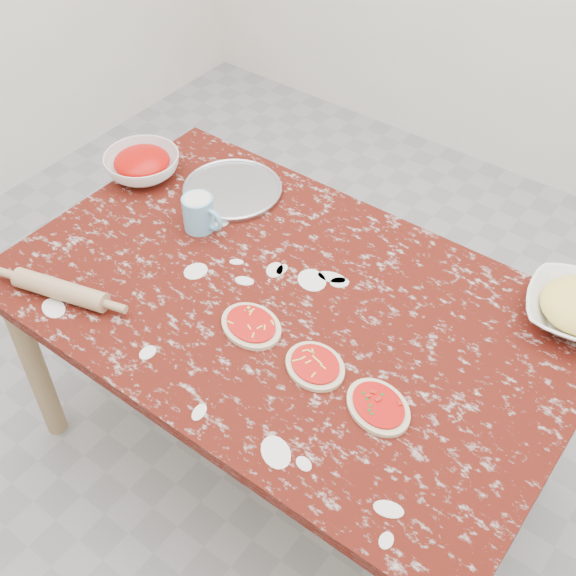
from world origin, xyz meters
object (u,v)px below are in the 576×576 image
at_px(worktable, 288,321).
at_px(pizza_tray, 232,190).
at_px(sauce_bowl, 142,165).
at_px(flour_mug, 199,213).
at_px(rolling_pin, 60,290).

relative_size(worktable, pizza_tray, 5.05).
xyz_separation_m(sauce_bowl, flour_mug, (0.34, -0.09, 0.02)).
bearing_deg(sauce_bowl, worktable, -13.70).
bearing_deg(flour_mug, worktable, -12.57).
height_order(pizza_tray, flour_mug, flour_mug).
relative_size(sauce_bowl, flour_mug, 1.75).
bearing_deg(worktable, rolling_pin, -144.37).
distance_m(flour_mug, rolling_pin, 0.47).
distance_m(sauce_bowl, rolling_pin, 0.59).
xyz_separation_m(pizza_tray, rolling_pin, (-0.07, -0.65, 0.02)).
distance_m(pizza_tray, flour_mug, 0.21).
height_order(pizza_tray, sauce_bowl, sauce_bowl).
height_order(sauce_bowl, flour_mug, flour_mug).
height_order(worktable, rolling_pin, rolling_pin).
relative_size(flour_mug, rolling_pin, 0.50).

